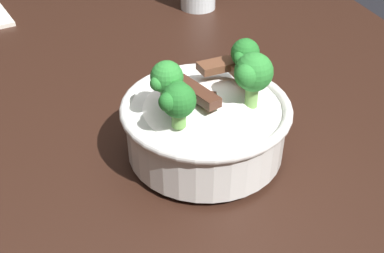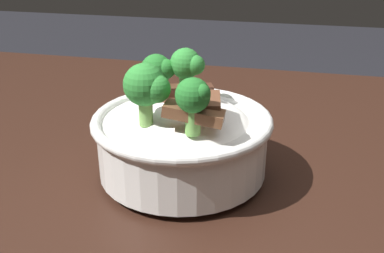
# 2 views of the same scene
# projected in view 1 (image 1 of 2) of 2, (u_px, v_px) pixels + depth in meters

# --- Properties ---
(dining_table) EXTENTS (1.58, 0.92, 0.79)m
(dining_table) POSITION_uv_depth(u_px,v_px,m) (204.00, 198.00, 0.66)
(dining_table) COLOR black
(dining_table) RESTS_ON ground
(rice_bowl) EXTENTS (0.20, 0.20, 0.15)m
(rice_bowl) POSITION_uv_depth(u_px,v_px,m) (206.00, 118.00, 0.54)
(rice_bowl) COLOR white
(rice_bowl) RESTS_ON dining_table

